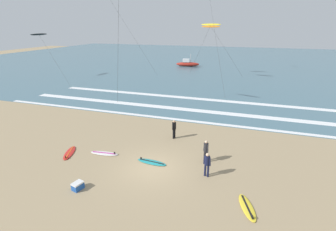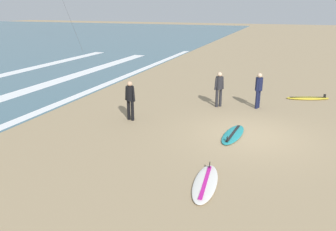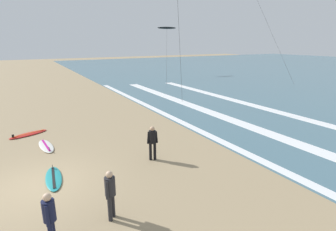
{
  "view_description": "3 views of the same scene",
  "coord_description": "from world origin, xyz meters",
  "px_view_note": "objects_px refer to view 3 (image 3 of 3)",
  "views": [
    {
      "loc": [
        5.37,
        -13.16,
        8.84
      ],
      "look_at": [
        0.01,
        3.39,
        2.47
      ],
      "focal_mm": 26.6,
      "sensor_mm": 36.0,
      "label": 1
    },
    {
      "loc": [
        -11.65,
        -1.11,
        4.42
      ],
      "look_at": [
        -2.56,
        2.19,
        1.28
      ],
      "focal_mm": 36.29,
      "sensor_mm": 36.0,
      "label": 2
    },
    {
      "loc": [
        10.01,
        -0.06,
        5.23
      ],
      "look_at": [
        0.21,
        5.5,
        2.03
      ],
      "focal_mm": 27.98,
      "sensor_mm": 36.0,
      "label": 3
    }
  ],
  "objects_px": {
    "surfer_left_far": "(50,216)",
    "kite_black_distant_high": "(167,28)",
    "surfer_foreground_main": "(152,140)",
    "surfboard_left_pile": "(54,178)",
    "surfboard_right_spare": "(46,146)",
    "surfer_mid_group": "(110,191)",
    "surfboard_near_water": "(28,134)"
  },
  "relations": [
    {
      "from": "surfer_foreground_main",
      "to": "surfboard_right_spare",
      "type": "relative_size",
      "value": 0.74
    },
    {
      "from": "surfboard_left_pile",
      "to": "surfboard_right_spare",
      "type": "bearing_deg",
      "value": 178.81
    },
    {
      "from": "surfer_mid_group",
      "to": "surfboard_right_spare",
      "type": "xyz_separation_m",
      "value": [
        -7.17,
        -1.19,
        -0.91
      ]
    },
    {
      "from": "kite_black_distant_high",
      "to": "surfer_left_far",
      "type": "bearing_deg",
      "value": -33.76
    },
    {
      "from": "surfboard_near_water",
      "to": "surfboard_right_spare",
      "type": "relative_size",
      "value": 1.01
    },
    {
      "from": "surfer_mid_group",
      "to": "surfboard_left_pile",
      "type": "distance_m",
      "value": 3.77
    },
    {
      "from": "surfer_mid_group",
      "to": "surfer_left_far",
      "type": "distance_m",
      "value": 1.74
    },
    {
      "from": "surfer_left_far",
      "to": "surfboard_near_water",
      "type": "xyz_separation_m",
      "value": [
        -10.0,
        -0.19,
        -0.91
      ]
    },
    {
      "from": "surfer_left_far",
      "to": "surfboard_right_spare",
      "type": "relative_size",
      "value": 0.74
    },
    {
      "from": "surfboard_left_pile",
      "to": "surfboard_near_water",
      "type": "distance_m",
      "value": 6.23
    },
    {
      "from": "surfboard_near_water",
      "to": "surfer_foreground_main",
      "type": "bearing_deg",
      "value": 36.51
    },
    {
      "from": "surfer_foreground_main",
      "to": "surfer_left_far",
      "type": "height_order",
      "value": "same"
    },
    {
      "from": "surfer_mid_group",
      "to": "surfboard_right_spare",
      "type": "bearing_deg",
      "value": -170.62
    },
    {
      "from": "surfer_left_far",
      "to": "surfboard_near_water",
      "type": "distance_m",
      "value": 10.04
    },
    {
      "from": "surfboard_left_pile",
      "to": "surfboard_right_spare",
      "type": "relative_size",
      "value": 1.0
    },
    {
      "from": "surfboard_left_pile",
      "to": "surfboard_near_water",
      "type": "relative_size",
      "value": 0.98
    },
    {
      "from": "surfboard_left_pile",
      "to": "kite_black_distant_high",
      "type": "distance_m",
      "value": 35.89
    },
    {
      "from": "surfboard_right_spare",
      "to": "kite_black_distant_high",
      "type": "relative_size",
      "value": 0.21
    },
    {
      "from": "surfer_mid_group",
      "to": "kite_black_distant_high",
      "type": "bearing_deg",
      "value": 148.1
    },
    {
      "from": "surfer_left_far",
      "to": "surfboard_near_water",
      "type": "bearing_deg",
      "value": -178.9
    },
    {
      "from": "surfer_foreground_main",
      "to": "kite_black_distant_high",
      "type": "relative_size",
      "value": 0.15
    },
    {
      "from": "surfer_left_far",
      "to": "surfboard_right_spare",
      "type": "xyz_separation_m",
      "value": [
        -7.54,
        0.52,
        -0.91
      ]
    },
    {
      "from": "surfer_foreground_main",
      "to": "surfer_mid_group",
      "type": "distance_m",
      "value": 4.27
    },
    {
      "from": "surfboard_right_spare",
      "to": "kite_black_distant_high",
      "type": "xyz_separation_m",
      "value": [
        -24.48,
        20.89,
        7.22
      ]
    },
    {
      "from": "surfboard_left_pile",
      "to": "kite_black_distant_high",
      "type": "height_order",
      "value": "kite_black_distant_high"
    },
    {
      "from": "surfer_foreground_main",
      "to": "surfboard_right_spare",
      "type": "height_order",
      "value": "surfer_foreground_main"
    },
    {
      "from": "surfer_foreground_main",
      "to": "surfboard_near_water",
      "type": "xyz_separation_m",
      "value": [
        -6.52,
        -4.83,
        -0.91
      ]
    },
    {
      "from": "surfer_mid_group",
      "to": "kite_black_distant_high",
      "type": "height_order",
      "value": "kite_black_distant_high"
    },
    {
      "from": "surfer_foreground_main",
      "to": "surfboard_left_pile",
      "type": "distance_m",
      "value": 4.3
    },
    {
      "from": "surfer_left_far",
      "to": "kite_black_distant_high",
      "type": "xyz_separation_m",
      "value": [
        -32.02,
        21.4,
        6.31
      ]
    },
    {
      "from": "surfer_foreground_main",
      "to": "surfboard_left_pile",
      "type": "xyz_separation_m",
      "value": [
        -0.33,
        -4.19,
        -0.91
      ]
    },
    {
      "from": "surfer_foreground_main",
      "to": "surfboard_right_spare",
      "type": "distance_m",
      "value": 5.86
    }
  ]
}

